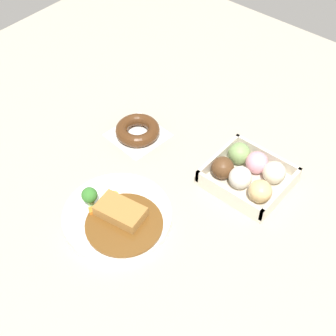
{
  "coord_description": "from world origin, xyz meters",
  "views": [
    {
      "loc": [
        0.49,
        -0.52,
        0.83
      ],
      "look_at": [
        0.0,
        0.05,
        0.03
      ],
      "focal_mm": 52.28,
      "sensor_mm": 36.0,
      "label": 1
    }
  ],
  "objects": [
    {
      "name": "donut_box",
      "position": [
        0.15,
        0.15,
        0.03
      ],
      "size": [
        0.17,
        0.16,
        0.06
      ],
      "color": "beige",
      "rests_on": "ground_plane"
    },
    {
      "name": "chocolate_ring_donut",
      "position": [
        -0.14,
        0.1,
        0.02
      ],
      "size": [
        0.14,
        0.14,
        0.03
      ],
      "color": "white",
      "rests_on": "ground_plane"
    },
    {
      "name": "ground_plane",
      "position": [
        0.0,
        0.0,
        0.0
      ],
      "size": [
        1.6,
        1.6,
        0.0
      ],
      "primitive_type": "plane",
      "color": "#B2A893"
    },
    {
      "name": "curry_plate",
      "position": [
        0.0,
        -0.11,
        0.01
      ],
      "size": [
        0.23,
        0.23,
        0.06
      ],
      "color": "white",
      "rests_on": "ground_plane"
    }
  ]
}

